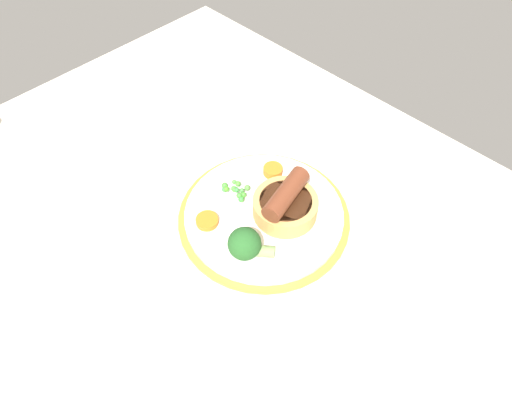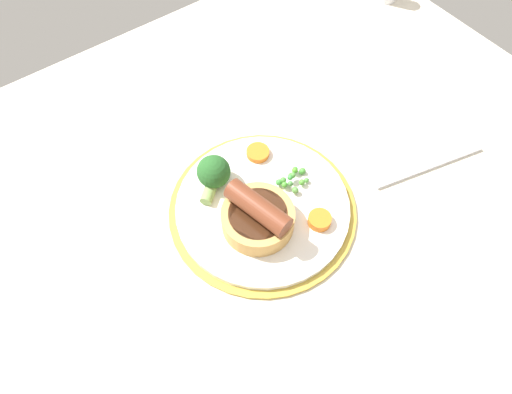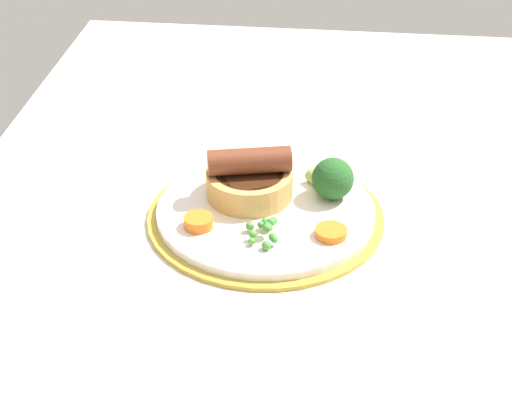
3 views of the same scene
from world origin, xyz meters
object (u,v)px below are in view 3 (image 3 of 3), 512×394
at_px(carrot_slice_2, 331,232).
at_px(fork, 140,363).
at_px(broccoli_floret_near, 332,179).
at_px(carrot_slice_0, 199,222).
at_px(dinner_plate, 266,214).
at_px(sausage_pudding, 249,179).
at_px(pea_pile, 265,231).

height_order(carrot_slice_2, fork, carrot_slice_2).
distance_m(broccoli_floret_near, carrot_slice_0, 0.16).
bearing_deg(dinner_plate, broccoli_floret_near, 115.02).
relative_size(dinner_plate, sausage_pudding, 2.70).
distance_m(sausage_pudding, pea_pile, 0.08).
distance_m(carrot_slice_0, fork, 0.20).
bearing_deg(broccoli_floret_near, dinner_plate, -103.86).
bearing_deg(sausage_pudding, dinner_plate, -61.68).
xyz_separation_m(dinner_plate, sausage_pudding, (-0.02, -0.02, 0.03)).
distance_m(sausage_pudding, broccoli_floret_near, 0.09).
height_order(dinner_plate, pea_pile, pea_pile).
bearing_deg(carrot_slice_2, sausage_pudding, -126.46).
relative_size(sausage_pudding, broccoli_floret_near, 1.58).
relative_size(pea_pile, carrot_slice_2, 1.48).
distance_m(dinner_plate, broccoli_floret_near, 0.08).
height_order(sausage_pudding, carrot_slice_2, sausage_pudding).
xyz_separation_m(dinner_plate, carrot_slice_2, (0.05, 0.07, 0.01)).
distance_m(sausage_pudding, carrot_slice_0, 0.08).
bearing_deg(carrot_slice_0, pea_pile, 80.52).
bearing_deg(carrot_slice_0, sausage_pudding, 145.90).
bearing_deg(carrot_slice_0, broccoli_floret_near, 119.48).
bearing_deg(fork, carrot_slice_0, -171.74).
relative_size(dinner_plate, carrot_slice_2, 7.75).
bearing_deg(broccoli_floret_near, carrot_slice_2, -36.67).
xyz_separation_m(sausage_pudding, fork, (0.26, -0.06, -0.03)).
xyz_separation_m(broccoli_floret_near, carrot_slice_0, (0.08, -0.14, -0.02)).
height_order(dinner_plate, sausage_pudding, sausage_pudding).
relative_size(dinner_plate, carrot_slice_0, 8.35).
bearing_deg(sausage_pudding, carrot_slice_0, -137.14).
height_order(broccoli_floret_near, carrot_slice_2, broccoli_floret_near).
bearing_deg(fork, carrot_slice_2, 154.78).
distance_m(sausage_pudding, carrot_slice_2, 0.12).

